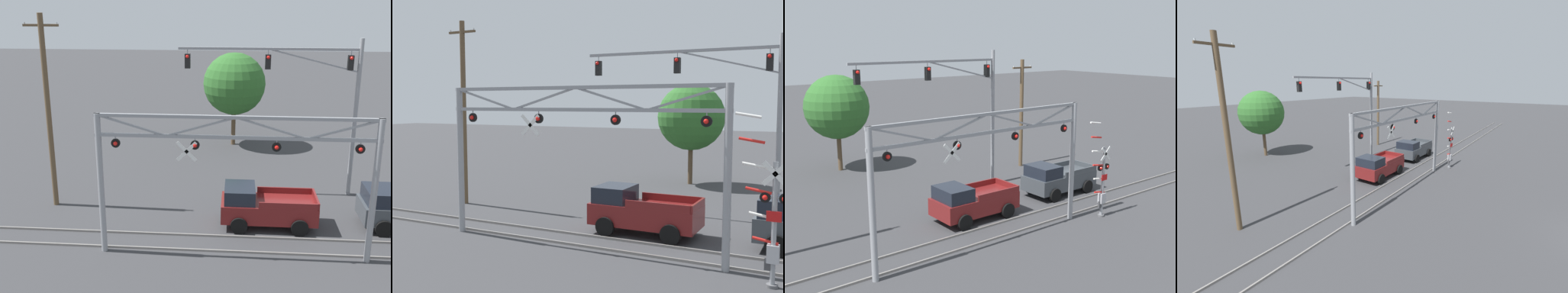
# 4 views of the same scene
# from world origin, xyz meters

# --- Properties ---
(rail_track_near) EXTENTS (80.00, 0.08, 0.10)m
(rail_track_near) POSITION_xyz_m (0.00, 12.59, 0.05)
(rail_track_near) COLOR gray
(rail_track_near) RESTS_ON ground_plane
(rail_track_far) EXTENTS (80.00, 0.08, 0.10)m
(rail_track_far) POSITION_xyz_m (0.00, 14.03, 0.05)
(rail_track_far) COLOR gray
(rail_track_far) RESTS_ON ground_plane
(crossing_gantry) EXTENTS (11.71, 0.29, 6.31)m
(crossing_gantry) POSITION_xyz_m (-0.01, 12.31, 4.19)
(crossing_gantry) COLOR gray
(crossing_gantry) RESTS_ON ground_plane
(crossing_signal_mast) EXTENTS (1.67, 0.35, 5.38)m
(crossing_signal_mast) POSITION_xyz_m (7.22, 11.47, 1.96)
(crossing_signal_mast) COLOR gray
(crossing_signal_mast) RESTS_ON ground_plane
(traffic_signal_span) EXTENTS (9.86, 0.39, 8.82)m
(traffic_signal_span) POSITION_xyz_m (4.39, 19.94, 5.98)
(traffic_signal_span) COLOR gray
(traffic_signal_span) RESTS_ON ground_plane
(pickup_truck_lead) EXTENTS (4.62, 2.33, 2.03)m
(pickup_truck_lead) POSITION_xyz_m (1.47, 15.49, 0.99)
(pickup_truck_lead) COLOR maroon
(pickup_truck_lead) RESTS_ON ground_plane
(utility_pole_left) EXTENTS (1.80, 0.28, 10.15)m
(utility_pole_left) POSITION_xyz_m (-9.70, 17.11, 5.23)
(utility_pole_left) COLOR brown
(utility_pole_left) RESTS_ON ground_plane
(background_tree_beyond_span) EXTENTS (4.64, 4.64, 7.02)m
(background_tree_beyond_span) POSITION_xyz_m (-0.18, 29.47, 4.69)
(background_tree_beyond_span) COLOR brown
(background_tree_beyond_span) RESTS_ON ground_plane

